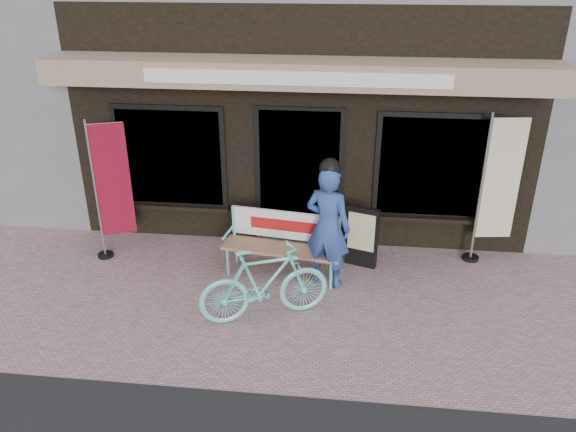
# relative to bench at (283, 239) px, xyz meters

# --- Properties ---
(ground) EXTENTS (70.00, 70.00, 0.00)m
(ground) POSITION_rel_bench_xyz_m (0.13, -1.02, -0.54)
(ground) COLOR #B3898E
(ground) RESTS_ON ground
(storefront) EXTENTS (7.00, 6.77, 6.00)m
(storefront) POSITION_rel_bench_xyz_m (0.13, 3.94, 2.46)
(storefront) COLOR black
(storefront) RESTS_ON ground
(bench) EXTENTS (1.73, 0.67, 0.91)m
(bench) POSITION_rel_bench_xyz_m (0.00, 0.00, 0.00)
(bench) COLOR #73E1DC
(bench) RESTS_ON ground
(person) EXTENTS (0.74, 0.61, 1.85)m
(person) POSITION_rel_bench_xyz_m (0.64, -0.24, 0.37)
(person) COLOR #2A4993
(person) RESTS_ON ground
(bicycle) EXTENTS (1.72, 1.06, 1.00)m
(bicycle) POSITION_rel_bench_xyz_m (-0.10, -1.15, -0.04)
(bicycle) COLOR #73E1DC
(bicycle) RESTS_ON ground
(nobori_red) EXTENTS (0.63, 0.36, 2.15)m
(nobori_red) POSITION_rel_bench_xyz_m (-2.56, 0.23, 0.57)
(nobori_red) COLOR gray
(nobori_red) RESTS_ON ground
(nobori_cream) EXTENTS (0.67, 0.28, 2.27)m
(nobori_cream) POSITION_rel_bench_xyz_m (3.00, 0.71, 0.64)
(nobori_cream) COLOR gray
(nobori_cream) RESTS_ON ground
(menu_stand) EXTENTS (0.47, 0.23, 0.94)m
(menu_stand) POSITION_rel_bench_xyz_m (1.11, 0.31, -0.06)
(menu_stand) COLOR black
(menu_stand) RESTS_ON ground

